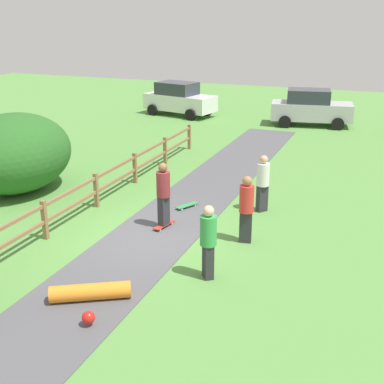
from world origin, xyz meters
name	(u,v)px	position (x,y,z in m)	size (l,w,h in m)	color
ground_plane	(154,235)	(0.00, 0.00, 0.00)	(60.00, 60.00, 0.00)	#568E42
asphalt_path	(154,235)	(0.00, 0.00, 0.01)	(2.40, 28.00, 0.02)	#515156
wooden_fence	(72,200)	(-2.60, 0.00, 0.67)	(0.12, 18.12, 1.10)	olive
bush_large	(15,153)	(-5.94, 1.65, 1.32)	(3.49, 4.18, 2.65)	#286023
skater_riding	(163,192)	(0.04, 0.58, 1.08)	(0.45, 0.82, 1.89)	#B23326
skater_fallen	(90,294)	(0.25, -3.57, 0.20)	(1.65, 1.55, 0.36)	orange
skateboard_loose	(187,205)	(0.06, 2.24, 0.09)	(0.54, 0.81, 0.08)	#338C4C
bystander_white	(263,181)	(2.29, 2.86, 0.98)	(0.53, 0.53, 1.77)	#2D2D33
bystander_green	(208,239)	(2.18, -1.65, 0.98)	(0.53, 0.53, 1.78)	#2D2D33
bystander_red	(246,206)	(2.44, 0.53, 1.02)	(0.45, 0.45, 1.84)	#2D2D33
parked_car_silver	(311,108)	(1.55, 16.01, 0.96)	(4.43, 2.55, 1.92)	#B7B7BC
parked_car_white	(179,99)	(-6.09, 16.03, 0.96)	(4.46, 2.66, 1.92)	silver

